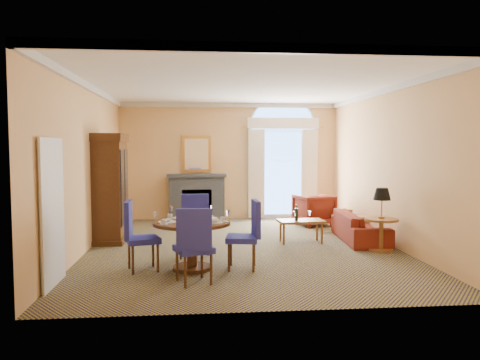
{
  "coord_description": "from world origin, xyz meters",
  "views": [
    {
      "loc": [
        -0.92,
        -9.22,
        1.98
      ],
      "look_at": [
        0.0,
        0.5,
        1.3
      ],
      "focal_mm": 35.0,
      "sensor_mm": 36.0,
      "label": 1
    }
  ],
  "objects": [
    {
      "name": "dining_chair_south",
      "position": [
        -0.95,
        -2.57,
        0.64
      ],
      "size": [
        0.64,
        0.64,
        1.13
      ],
      "rotation": [
        0.0,
        0.0,
        0.33
      ],
      "color": "navy",
      "rests_on": "ground"
    },
    {
      "name": "dining_table",
      "position": [
        -0.99,
        -1.7,
        0.59
      ],
      "size": [
        1.26,
        1.26,
        0.99
      ],
      "color": "#351C0C",
      "rests_on": "ground"
    },
    {
      "name": "dining_chair_west",
      "position": [
        -1.88,
        -1.68,
        0.64
      ],
      "size": [
        0.62,
        0.62,
        1.13
      ],
      "rotation": [
        0.0,
        0.0,
        -1.29
      ],
      "color": "navy",
      "rests_on": "ground"
    },
    {
      "name": "coffee_table",
      "position": [
        1.25,
        0.25,
        0.44
      ],
      "size": [
        0.97,
        0.58,
        0.8
      ],
      "rotation": [
        0.0,
        0.0,
        0.07
      ],
      "color": "brown",
      "rests_on": "ground"
    },
    {
      "name": "armoire",
      "position": [
        -2.72,
        0.78,
        1.09
      ],
      "size": [
        0.65,
        1.15,
        2.26
      ],
      "color": "#351C0C",
      "rests_on": "ground"
    },
    {
      "name": "dining_chair_north",
      "position": [
        -0.94,
        -0.75,
        0.64
      ],
      "size": [
        0.63,
        0.63,
        1.13
      ],
      "rotation": [
        0.0,
        0.0,
        2.82
      ],
      "color": "navy",
      "rests_on": "ground"
    },
    {
      "name": "side_table",
      "position": [
        2.6,
        -0.68,
        0.74
      ],
      "size": [
        0.63,
        0.63,
        1.19
      ],
      "color": "brown",
      "rests_on": "ground"
    },
    {
      "name": "armchair",
      "position": [
        2.06,
        2.35,
        0.4
      ],
      "size": [
        1.04,
        1.06,
        0.79
      ],
      "primitive_type": "imported",
      "rotation": [
        0.0,
        0.0,
        3.4
      ],
      "color": "maroon",
      "rests_on": "ground"
    },
    {
      "name": "ground",
      "position": [
        0.0,
        0.0,
        0.0
      ],
      "size": [
        7.5,
        7.5,
        0.0
      ],
      "primitive_type": "plane",
      "color": "#161440",
      "rests_on": "ground"
    },
    {
      "name": "room_envelope",
      "position": [
        -0.03,
        0.67,
        2.51
      ],
      "size": [
        6.04,
        7.52,
        3.45
      ],
      "color": "#E4AF6C",
      "rests_on": "ground"
    },
    {
      "name": "sofa",
      "position": [
        2.55,
        0.34,
        0.3
      ],
      "size": [
        0.95,
        2.09,
        0.59
      ],
      "primitive_type": "imported",
      "rotation": [
        0.0,
        0.0,
        1.5
      ],
      "color": "maroon",
      "rests_on": "ground"
    },
    {
      "name": "dining_chair_east",
      "position": [
        -0.07,
        -1.74,
        0.64
      ],
      "size": [
        0.57,
        0.57,
        1.13
      ],
      "rotation": [
        0.0,
        0.0,
        1.41
      ],
      "color": "navy",
      "rests_on": "ground"
    }
  ]
}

